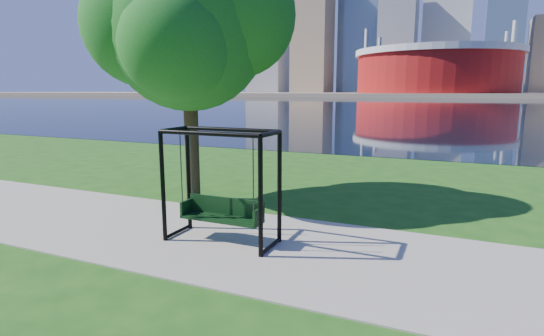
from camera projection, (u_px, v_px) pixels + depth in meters
The scene contains 8 objects.
ground at pixel (261, 237), 8.90m from camera, with size 900.00×900.00×0.00m, color #1E5114.
path at pixel (251, 244), 8.45m from camera, with size 120.00×4.00×0.03m, color #9E937F.
river at pixel (445, 104), 100.66m from camera, with size 900.00×180.00×0.02m, color black.
far_bank at pixel (456, 94), 283.99m from camera, with size 900.00×228.00×2.00m, color #937F60.
stadium at pixel (436, 69), 221.74m from camera, with size 83.00×83.00×32.00m.
skyline at pixel (454, 43), 291.50m from camera, with size 392.00×66.00×96.50m.
swing at pixel (222, 189), 8.43m from camera, with size 2.24×0.97×2.29m.
park_tree at pixel (187, 26), 11.23m from camera, with size 5.48×4.95×6.81m.
Camera 1 is at (3.65, -7.68, 3.02)m, focal length 28.00 mm.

